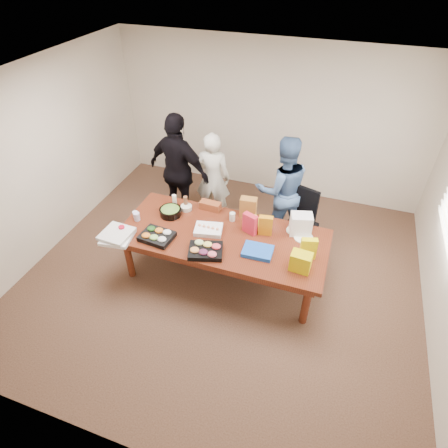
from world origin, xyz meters
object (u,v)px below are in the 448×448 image
at_px(conference_table, 223,255).
at_px(sheet_cake, 208,230).
at_px(salad_bowl, 170,212).
at_px(office_chair, 300,225).
at_px(person_center, 213,178).
at_px(person_right, 282,189).

height_order(conference_table, sheet_cake, sheet_cake).
bearing_deg(sheet_cake, salad_bowl, 153.24).
relative_size(office_chair, person_center, 0.62).
xyz_separation_m(conference_table, person_right, (0.55, 1.19, 0.49)).
height_order(person_center, salad_bowl, person_center).
bearing_deg(sheet_cake, conference_table, -14.67).
height_order(office_chair, salad_bowl, office_chair).
distance_m(office_chair, person_center, 1.60).
xyz_separation_m(person_center, sheet_cake, (0.40, -1.23, -0.01)).
bearing_deg(salad_bowl, person_right, 35.59).
bearing_deg(person_center, conference_table, 106.33).
relative_size(person_center, salad_bowl, 5.08).
bearing_deg(office_chair, conference_table, -118.02).
xyz_separation_m(conference_table, sheet_cake, (-0.21, 0.01, 0.41)).
xyz_separation_m(person_right, sheet_cake, (-0.76, -1.18, -0.08)).
bearing_deg(person_right, person_center, -28.46).
bearing_deg(office_chair, person_center, -174.79).
bearing_deg(office_chair, sheet_cake, -124.15).
bearing_deg(office_chair, person_right, 160.24).
height_order(person_center, person_right, person_right).
relative_size(conference_table, office_chair, 2.87).
relative_size(office_chair, sheet_cake, 2.66).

